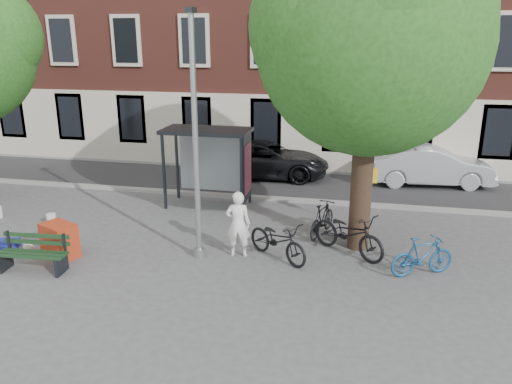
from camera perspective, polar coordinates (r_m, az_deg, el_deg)
The scene contains 21 objects.
ground at distance 13.16m, azimuth -6.45°, elevation -7.38°, with size 90.00×90.00×0.00m, color #4C4C4F.
road at distance 19.50m, azimuth 0.01°, elevation 1.07°, with size 40.00×4.00×0.01m, color #28282B.
curb_near at distance 17.62m, azimuth -1.35°, elevation -0.55°, with size 40.00×0.25×0.12m, color gray.
curb_far at distance 21.37m, azimuth 1.13°, elevation 2.69°, with size 40.00×0.25×0.12m, color gray.
building_row at distance 24.66m, azimuth 3.14°, elevation 20.90°, with size 30.00×8.00×14.00m, color brown.
lamppost at distance 12.26m, azimuth -6.89°, elevation 4.52°, with size 0.28×0.35×6.11m.
tree_right at distance 12.68m, azimuth 13.14°, elevation 17.53°, with size 5.76×5.60×8.20m.
bus_shelter at distance 16.45m, azimuth -4.20°, elevation 4.82°, with size 2.85×1.45×2.62m.
painter at distance 12.84m, azimuth -2.07°, elevation -3.67°, with size 0.64×0.42×1.75m, color white.
bench at distance 13.36m, azimuth -24.09°, elevation -6.61°, with size 1.74×0.69×0.88m.
bike_a at distance 12.77m, azimuth 2.50°, elevation -5.52°, with size 0.69×1.98×1.04m, color black.
bike_b at distance 12.59m, azimuth 18.50°, elevation -6.98°, with size 0.46×1.63×0.98m, color navy.
bike_c at distance 13.24m, azimuth 10.52°, elevation -4.66°, with size 0.78×2.23×1.17m, color black.
bike_d at distance 14.38m, azimuth 7.56°, elevation -3.08°, with size 0.47×1.65×0.99m, color black.
car_dark at distance 20.26m, azimuth 1.04°, elevation 3.77°, with size 2.37×5.14×1.43m, color black.
car_silver at distance 20.21m, azimuth 19.27°, elevation 2.89°, with size 1.61×4.61×1.52m, color #B0B3B8.
red_stand at distance 13.89m, azimuth -21.53°, elevation -5.17°, with size 0.90×0.60×0.90m, color #A73116.
blue_crate at distance 15.21m, azimuth -26.47°, elevation -5.29°, with size 0.55×0.40×0.20m, color navy.
bucket_a at distance 14.44m, azimuth -24.49°, elevation -5.84°, with size 0.28×0.28×0.36m, color silver.
bucket_b at distance 16.33m, azimuth -22.33°, elevation -2.93°, with size 0.28×0.28×0.36m, color silver.
notice_sign at distance 14.55m, azimuth 13.02°, elevation 0.66°, with size 0.33×0.11×1.94m.
Camera 1 is at (3.92, -11.30, 5.50)m, focal length 35.00 mm.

